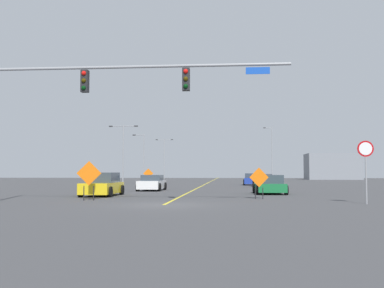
{
  "coord_description": "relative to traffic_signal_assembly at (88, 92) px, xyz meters",
  "views": [
    {
      "loc": [
        3.03,
        -20.52,
        1.51
      ],
      "look_at": [
        -0.81,
        25.01,
        4.36
      ],
      "focal_mm": 42.06,
      "sensor_mm": 36.0,
      "label": 1
    }
  ],
  "objects": [
    {
      "name": "construction_sign_right_lane",
      "position": [
        8.27,
        4.87,
        -4.16
      ],
      "size": [
        1.08,
        0.25,
        1.76
      ],
      "color": "orange",
      "rests_on": "ground"
    },
    {
      "name": "road_centre_stripe",
      "position": [
        3.62,
        51.81,
        -5.25
      ],
      "size": [
        0.16,
        103.6,
        0.01
      ],
      "color": "yellow",
      "rests_on": "ground"
    },
    {
      "name": "street_lamp_mid_left",
      "position": [
        -6.8,
        35.33,
        -0.78
      ],
      "size": [
        3.7,
        0.24,
        7.46
      ],
      "color": "gray",
      "rests_on": "ground"
    },
    {
      "name": "traffic_signal_assembly",
      "position": [
        0.0,
        0.0,
        0.0
      ],
      "size": [
        14.54,
        0.44,
        6.88
      ],
      "color": "gray",
      "rests_on": "ground"
    },
    {
      "name": "roadside_building_east",
      "position": [
        27.1,
        71.42,
        -2.68
      ],
      "size": [
        10.24,
        6.71,
        5.16
      ],
      "color": "gray",
      "rests_on": "ground"
    },
    {
      "name": "car_blue_passing",
      "position": [
        9.17,
        32.08,
        -4.62
      ],
      "size": [
        2.05,
        4.05,
        1.35
      ],
      "color": "#1E389E",
      "rests_on": "ground"
    },
    {
      "name": "street_lamp_near_right",
      "position": [
        -6.17,
        45.08,
        -1.29
      ],
      "size": [
        1.78,
        0.24,
        7.14
      ],
      "color": "gray",
      "rests_on": "ground"
    },
    {
      "name": "car_yellow_near",
      "position": [
        -1.41,
        7.49,
        -4.58
      ],
      "size": [
        2.03,
        4.32,
        1.47
      ],
      "color": "gold",
      "rests_on": "ground"
    },
    {
      "name": "stop_sign",
      "position": [
        13.04,
        1.27,
        -3.16
      ],
      "size": [
        0.76,
        0.07,
        2.99
      ],
      "color": "gray",
      "rests_on": "ground"
    },
    {
      "name": "street_lamp_near_left",
      "position": [
        -6.63,
        69.93,
        -0.39
      ],
      "size": [
        3.57,
        0.24,
        8.23
      ],
      "color": "gray",
      "rests_on": "ground"
    },
    {
      "name": "car_green_far",
      "position": [
        9.38,
        10.89,
        -4.66
      ],
      "size": [
        2.18,
        3.95,
        1.31
      ],
      "color": "#196B38",
      "rests_on": "ground"
    },
    {
      "name": "street_lamp_far_left",
      "position": [
        14.26,
        62.44,
        0.02
      ],
      "size": [
        1.6,
        0.24,
        9.76
      ],
      "color": "gray",
      "rests_on": "ground"
    },
    {
      "name": "construction_sign_left_lane",
      "position": [
        -0.8,
        2.82,
        -3.93
      ],
      "size": [
        1.29,
        0.25,
        2.09
      ],
      "color": "orange",
      "rests_on": "ground"
    },
    {
      "name": "ground",
      "position": [
        3.62,
        0.01,
        -5.26
      ],
      "size": [
        186.47,
        186.47,
        0.0
      ],
      "primitive_type": "plane",
      "color": "#444447"
    },
    {
      "name": "car_white_mid",
      "position": [
        0.32,
        15.77,
        -4.66
      ],
      "size": [
        1.96,
        4.16,
        1.27
      ],
      "color": "white",
      "rests_on": "ground"
    },
    {
      "name": "car_red_distant",
      "position": [
        10.04,
        25.85,
        -4.63
      ],
      "size": [
        2.07,
        3.87,
        1.31
      ],
      "color": "red",
      "rests_on": "ground"
    },
    {
      "name": "construction_sign_median_near",
      "position": [
        -3.04,
        32.44,
        -4.03
      ],
      "size": [
        1.19,
        0.17,
        1.94
      ],
      "color": "orange",
      "rests_on": "ground"
    }
  ]
}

